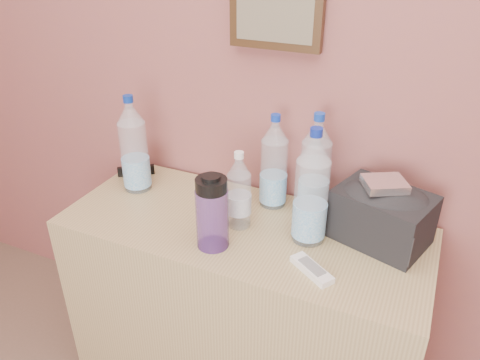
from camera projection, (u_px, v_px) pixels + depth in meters
name	position (u px, v px, depth m)	size (l,w,h in m)	color
picture_frame	(276.00, 7.00, 1.42)	(0.30, 0.03, 0.25)	#382311
dresser	(242.00, 311.00, 1.72)	(1.21, 0.50, 0.75)	#A47B48
pet_large_a	(134.00, 149.00, 1.68)	(0.10, 0.10, 0.36)	white
pet_large_b	(274.00, 166.00, 1.59)	(0.09, 0.09, 0.33)	silver
pet_large_c	(315.00, 171.00, 1.53)	(0.10, 0.10, 0.36)	white
pet_large_d	(311.00, 193.00, 1.39)	(0.10, 0.10, 0.37)	silver
pet_small	(239.00, 194.00, 1.49)	(0.08, 0.08, 0.26)	silver
nalgene_bottle	(212.00, 212.00, 1.39)	(0.10, 0.10, 0.24)	#5A328C
sunglasses	(136.00, 171.00, 1.84)	(0.14, 0.05, 0.04)	black
ac_remote	(312.00, 269.00, 1.32)	(0.14, 0.05, 0.02)	white
toiletry_bag	(382.00, 214.00, 1.42)	(0.27, 0.20, 0.19)	black
foil_packet	(385.00, 184.00, 1.37)	(0.12, 0.10, 0.02)	silver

